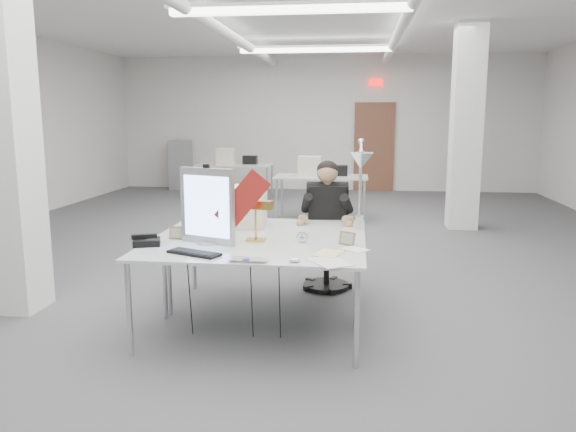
{
  "coord_description": "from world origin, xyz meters",
  "views": [
    {
      "loc": [
        0.83,
        -6.69,
        1.78
      ],
      "look_at": [
        0.24,
        -2.0,
        0.94
      ],
      "focal_mm": 35.0,
      "sensor_mm": 36.0,
      "label": 1
    }
  ],
  "objects_px": {
    "office_chair": "(327,240)",
    "bankers_lamp": "(256,221)",
    "desk_main": "(250,251)",
    "beige_monitor": "(244,207)",
    "desk_phone": "(147,242)",
    "seated_person": "(327,204)",
    "laptop": "(246,261)",
    "architect_lamp": "(360,185)",
    "monitor": "(207,206)"
  },
  "relations": [
    {
      "from": "beige_monitor",
      "to": "desk_main",
      "type": "bearing_deg",
      "value": -79.86
    },
    {
      "from": "office_chair",
      "to": "seated_person",
      "type": "bearing_deg",
      "value": -96.35
    },
    {
      "from": "desk_phone",
      "to": "laptop",
      "type": "bearing_deg",
      "value": -44.69
    },
    {
      "from": "monitor",
      "to": "desk_phone",
      "type": "bearing_deg",
      "value": -144.55
    },
    {
      "from": "desk_main",
      "to": "seated_person",
      "type": "xyz_separation_m",
      "value": [
        0.52,
        1.43,
        0.16
      ]
    },
    {
      "from": "office_chair",
      "to": "desk_main",
      "type": "bearing_deg",
      "value": -115.91
    },
    {
      "from": "seated_person",
      "to": "bankers_lamp",
      "type": "bearing_deg",
      "value": -121.76
    },
    {
      "from": "architect_lamp",
      "to": "bankers_lamp",
      "type": "bearing_deg",
      "value": -161.68
    },
    {
      "from": "desk_main",
      "to": "seated_person",
      "type": "distance_m",
      "value": 1.53
    },
    {
      "from": "office_chair",
      "to": "seated_person",
      "type": "height_order",
      "value": "seated_person"
    },
    {
      "from": "seated_person",
      "to": "beige_monitor",
      "type": "xyz_separation_m",
      "value": [
        -0.75,
        -0.53,
        0.05
      ]
    },
    {
      "from": "office_chair",
      "to": "architect_lamp",
      "type": "relative_size",
      "value": 1.18
    },
    {
      "from": "desk_phone",
      "to": "desk_main",
      "type": "bearing_deg",
      "value": -21.08
    },
    {
      "from": "bankers_lamp",
      "to": "architect_lamp",
      "type": "bearing_deg",
      "value": 38.53
    },
    {
      "from": "seated_person",
      "to": "architect_lamp",
      "type": "height_order",
      "value": "architect_lamp"
    },
    {
      "from": "monitor",
      "to": "beige_monitor",
      "type": "height_order",
      "value": "monitor"
    },
    {
      "from": "laptop",
      "to": "beige_monitor",
      "type": "height_order",
      "value": "beige_monitor"
    },
    {
      "from": "seated_person",
      "to": "bankers_lamp",
      "type": "xyz_separation_m",
      "value": [
        -0.53,
        -1.12,
        0.02
      ]
    },
    {
      "from": "office_chair",
      "to": "bankers_lamp",
      "type": "relative_size",
      "value": 3.07
    },
    {
      "from": "desk_phone",
      "to": "architect_lamp",
      "type": "bearing_deg",
      "value": 2.25
    },
    {
      "from": "desk_main",
      "to": "monitor",
      "type": "xyz_separation_m",
      "value": [
        -0.38,
        0.17,
        0.32
      ]
    },
    {
      "from": "beige_monitor",
      "to": "architect_lamp",
      "type": "bearing_deg",
      "value": -15.48
    },
    {
      "from": "desk_phone",
      "to": "architect_lamp",
      "type": "xyz_separation_m",
      "value": [
        1.7,
        0.64,
        0.41
      ]
    },
    {
      "from": "seated_person",
      "to": "desk_phone",
      "type": "bearing_deg",
      "value": -141.16
    },
    {
      "from": "monitor",
      "to": "beige_monitor",
      "type": "distance_m",
      "value": 0.75
    },
    {
      "from": "office_chair",
      "to": "beige_monitor",
      "type": "height_order",
      "value": "beige_monitor"
    },
    {
      "from": "bankers_lamp",
      "to": "architect_lamp",
      "type": "xyz_separation_m",
      "value": [
        0.86,
        0.37,
        0.27
      ]
    },
    {
      "from": "desk_phone",
      "to": "beige_monitor",
      "type": "height_order",
      "value": "beige_monitor"
    },
    {
      "from": "desk_main",
      "to": "desk_phone",
      "type": "height_order",
      "value": "desk_phone"
    },
    {
      "from": "office_chair",
      "to": "monitor",
      "type": "height_order",
      "value": "monitor"
    },
    {
      "from": "laptop",
      "to": "desk_main",
      "type": "bearing_deg",
      "value": 99.02
    },
    {
      "from": "desk_main",
      "to": "office_chair",
      "type": "height_order",
      "value": "office_chair"
    },
    {
      "from": "desk_main",
      "to": "desk_phone",
      "type": "bearing_deg",
      "value": 177.17
    },
    {
      "from": "desk_main",
      "to": "laptop",
      "type": "height_order",
      "value": "laptop"
    },
    {
      "from": "seated_person",
      "to": "office_chair",
      "type": "bearing_deg",
      "value": 83.65
    },
    {
      "from": "office_chair",
      "to": "monitor",
      "type": "relative_size",
      "value": 1.68
    },
    {
      "from": "seated_person",
      "to": "bankers_lamp",
      "type": "distance_m",
      "value": 1.24
    },
    {
      "from": "office_chair",
      "to": "desk_phone",
      "type": "distance_m",
      "value": 2.0
    },
    {
      "from": "monitor",
      "to": "desk_phone",
      "type": "relative_size",
      "value": 2.92
    },
    {
      "from": "desk_main",
      "to": "monitor",
      "type": "relative_size",
      "value": 2.92
    },
    {
      "from": "laptop",
      "to": "desk_phone",
      "type": "distance_m",
      "value": 1.01
    },
    {
      "from": "desk_phone",
      "to": "beige_monitor",
      "type": "bearing_deg",
      "value": 35.58
    },
    {
      "from": "seated_person",
      "to": "beige_monitor",
      "type": "height_order",
      "value": "seated_person"
    },
    {
      "from": "office_chair",
      "to": "desk_phone",
      "type": "xyz_separation_m",
      "value": [
        -1.37,
        -1.43,
        0.26
      ]
    },
    {
      "from": "monitor",
      "to": "bankers_lamp",
      "type": "distance_m",
      "value": 0.42
    },
    {
      "from": "office_chair",
      "to": "bankers_lamp",
      "type": "bearing_deg",
      "value": -120.8
    },
    {
      "from": "monitor",
      "to": "beige_monitor",
      "type": "relative_size",
      "value": 1.53
    },
    {
      "from": "seated_person",
      "to": "beige_monitor",
      "type": "bearing_deg",
      "value": -151.11
    },
    {
      "from": "bankers_lamp",
      "to": "beige_monitor",
      "type": "height_order",
      "value": "beige_monitor"
    },
    {
      "from": "monitor",
      "to": "beige_monitor",
      "type": "xyz_separation_m",
      "value": [
        0.15,
        0.72,
        -0.12
      ]
    }
  ]
}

